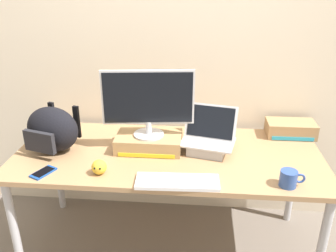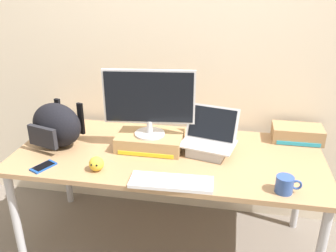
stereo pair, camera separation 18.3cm
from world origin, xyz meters
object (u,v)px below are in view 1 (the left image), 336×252
at_px(desktop_monitor, 148,102).
at_px(cell_phone, 43,172).
at_px(toner_box_yellow, 149,142).
at_px(messenger_backpack, 52,129).
at_px(plush_toy, 99,167).
at_px(toner_box_cyan, 291,129).
at_px(coffee_mug, 289,179).
at_px(external_keyboard, 177,182).
at_px(open_laptop, 208,143).

xyz_separation_m(desktop_monitor, cell_phone, (-0.55, -0.35, -0.31)).
height_order(toner_box_yellow, messenger_backpack, messenger_backpack).
xyz_separation_m(plush_toy, toner_box_cyan, (1.16, 0.61, 0.01)).
bearing_deg(toner_box_yellow, coffee_mug, -24.61).
bearing_deg(toner_box_cyan, toner_box_yellow, -163.11).
distance_m(toner_box_yellow, plush_toy, 0.40).
relative_size(external_keyboard, coffee_mug, 3.40).
relative_size(external_keyboard, toner_box_cyan, 1.40).
bearing_deg(external_keyboard, plush_toy, 169.65).
xyz_separation_m(messenger_backpack, plush_toy, (0.35, -0.26, -0.10)).
bearing_deg(toner_box_yellow, cell_phone, -147.31).
height_order(messenger_backpack, plush_toy, messenger_backpack).
bearing_deg(coffee_mug, messenger_backpack, 168.07).
relative_size(external_keyboard, plush_toy, 5.32).
distance_m(toner_box_yellow, open_laptop, 0.37).
relative_size(toner_box_yellow, cell_phone, 2.55).
height_order(toner_box_yellow, open_laptop, open_laptop).
height_order(desktop_monitor, plush_toy, desktop_monitor).
height_order(external_keyboard, cell_phone, external_keyboard).
height_order(toner_box_yellow, coffee_mug, toner_box_yellow).
bearing_deg(external_keyboard, messenger_backpack, 155.82).
height_order(cell_phone, plush_toy, plush_toy).
bearing_deg(desktop_monitor, open_laptop, -6.74).
relative_size(toner_box_yellow, coffee_mug, 3.08).
bearing_deg(messenger_backpack, coffee_mug, 4.13).
distance_m(open_laptop, plush_toy, 0.68).
xyz_separation_m(toner_box_yellow, coffee_mug, (0.78, -0.36, -0.00)).
xyz_separation_m(messenger_backpack, toner_box_cyan, (1.52, 0.35, -0.09)).
relative_size(toner_box_yellow, messenger_backpack, 1.05).
distance_m(plush_toy, toner_box_cyan, 1.31).
bearing_deg(external_keyboard, toner_box_cyan, 40.39).
distance_m(open_laptop, cell_phone, 0.98).
xyz_separation_m(open_laptop, toner_box_cyan, (0.56, 0.28, -0.01)).
distance_m(coffee_mug, toner_box_cyan, 0.66).
bearing_deg(messenger_backpack, cell_phone, -65.69).
distance_m(external_keyboard, toner_box_cyan, 0.99).
relative_size(open_laptop, plush_toy, 4.27).
relative_size(open_laptop, external_keyboard, 0.80).
height_order(open_laptop, cell_phone, open_laptop).
bearing_deg(plush_toy, messenger_backpack, 144.17).
bearing_deg(coffee_mug, toner_box_yellow, 155.39).
bearing_deg(coffee_mug, desktop_monitor, 155.46).
height_order(open_laptop, external_keyboard, open_laptop).
distance_m(toner_box_yellow, coffee_mug, 0.86).
bearing_deg(toner_box_yellow, desktop_monitor, -80.79).
height_order(coffee_mug, plush_toy, coffee_mug).
relative_size(external_keyboard, cell_phone, 2.82).
distance_m(cell_phone, toner_box_cyan, 1.60).
distance_m(open_laptop, external_keyboard, 0.42).
bearing_deg(plush_toy, toner_box_yellow, 54.44).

